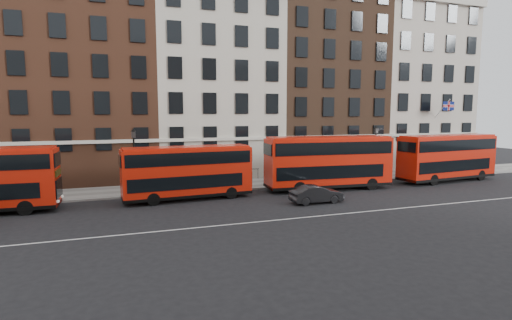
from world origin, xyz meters
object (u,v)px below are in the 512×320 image
object	(u,v)px
traffic_light	(455,153)
bus_d	(447,157)
bus_c	(328,161)
car_front	(316,194)
bus_b	(187,171)

from	to	relation	value
traffic_light	bus_d	bearing A→B (deg)	-145.71
bus_d	traffic_light	xyz separation A→B (m)	(3.28, 2.24, -0.01)
bus_c	car_front	xyz separation A→B (m)	(-3.42, -4.35, -1.85)
bus_b	car_front	world-z (taller)	bus_b
bus_c	car_front	size ratio (longest dim) A/B	2.79
bus_b	bus_d	bearing A→B (deg)	-3.76
bus_d	bus_b	bearing A→B (deg)	174.30
bus_d	car_front	bearing A→B (deg)	-171.09
bus_b	bus_d	distance (m)	25.60
car_front	bus_d	bearing A→B (deg)	-76.53
car_front	bus_b	bearing A→B (deg)	62.96
bus_b	traffic_light	xyz separation A→B (m)	(28.88, 2.24, 0.21)
bus_b	bus_c	xyz separation A→B (m)	(12.36, 0.00, 0.28)
bus_c	bus_d	size ratio (longest dim) A/B	1.02
car_front	traffic_light	xyz separation A→B (m)	(19.94, 6.58, 1.78)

